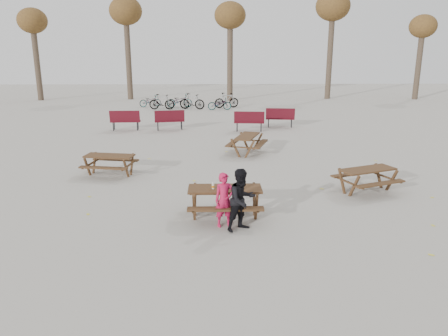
{
  "coord_description": "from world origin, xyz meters",
  "views": [
    {
      "loc": [
        -0.26,
        -10.15,
        4.11
      ],
      "look_at": [
        0.0,
        1.0,
        1.0
      ],
      "focal_mm": 35.0,
      "sensor_mm": 36.0,
      "label": 1
    }
  ],
  "objects_px": {
    "soda_bottle": "(213,186)",
    "picnic_table_north": "(110,165)",
    "main_picnic_table": "(225,195)",
    "picnic_table_far": "(247,144)",
    "food_tray": "(222,189)",
    "adult": "(242,200)",
    "child": "(224,200)",
    "picnic_table_east": "(367,180)"
  },
  "relations": [
    {
      "from": "adult",
      "to": "picnic_table_north",
      "type": "distance_m",
      "value": 6.13
    },
    {
      "from": "main_picnic_table",
      "to": "soda_bottle",
      "type": "height_order",
      "value": "soda_bottle"
    },
    {
      "from": "food_tray",
      "to": "picnic_table_far",
      "type": "distance_m",
      "value": 6.96
    },
    {
      "from": "main_picnic_table",
      "to": "picnic_table_far",
      "type": "distance_m",
      "value": 6.83
    },
    {
      "from": "food_tray",
      "to": "picnic_table_north",
      "type": "height_order",
      "value": "food_tray"
    },
    {
      "from": "soda_bottle",
      "to": "picnic_table_east",
      "type": "distance_m",
      "value": 4.92
    },
    {
      "from": "main_picnic_table",
      "to": "adult",
      "type": "bearing_deg",
      "value": -64.49
    },
    {
      "from": "soda_bottle",
      "to": "picnic_table_north",
      "type": "distance_m",
      "value": 5.18
    },
    {
      "from": "food_tray",
      "to": "picnic_table_north",
      "type": "xyz_separation_m",
      "value": [
        -3.62,
        3.9,
        -0.45
      ]
    },
    {
      "from": "picnic_table_far",
      "to": "main_picnic_table",
      "type": "bearing_deg",
      "value": -170.58
    },
    {
      "from": "picnic_table_east",
      "to": "soda_bottle",
      "type": "bearing_deg",
      "value": -178.35
    },
    {
      "from": "food_tray",
      "to": "adult",
      "type": "distance_m",
      "value": 0.8
    },
    {
      "from": "child",
      "to": "picnic_table_north",
      "type": "bearing_deg",
      "value": 114.73
    },
    {
      "from": "soda_bottle",
      "to": "picnic_table_north",
      "type": "height_order",
      "value": "soda_bottle"
    },
    {
      "from": "food_tray",
      "to": "adult",
      "type": "relative_size",
      "value": 0.12
    },
    {
      "from": "adult",
      "to": "food_tray",
      "type": "bearing_deg",
      "value": 89.7
    },
    {
      "from": "main_picnic_table",
      "to": "adult",
      "type": "relative_size",
      "value": 1.22
    },
    {
      "from": "food_tray",
      "to": "adult",
      "type": "xyz_separation_m",
      "value": [
        0.45,
        -0.66,
        -0.06
      ]
    },
    {
      "from": "main_picnic_table",
      "to": "child",
      "type": "xyz_separation_m",
      "value": [
        -0.03,
        -0.53,
        0.07
      ]
    },
    {
      "from": "main_picnic_table",
      "to": "picnic_table_far",
      "type": "xyz_separation_m",
      "value": [
        1.05,
        6.74,
        -0.23
      ]
    },
    {
      "from": "food_tray",
      "to": "picnic_table_east",
      "type": "height_order",
      "value": "food_tray"
    },
    {
      "from": "soda_bottle",
      "to": "adult",
      "type": "height_order",
      "value": "adult"
    },
    {
      "from": "soda_bottle",
      "to": "picnic_table_east",
      "type": "height_order",
      "value": "soda_bottle"
    },
    {
      "from": "main_picnic_table",
      "to": "food_tray",
      "type": "height_order",
      "value": "food_tray"
    },
    {
      "from": "main_picnic_table",
      "to": "picnic_table_east",
      "type": "xyz_separation_m",
      "value": [
        4.19,
        1.89,
        -0.24
      ]
    },
    {
      "from": "main_picnic_table",
      "to": "picnic_table_far",
      "type": "bearing_deg",
      "value": 81.18
    },
    {
      "from": "food_tray",
      "to": "picnic_table_far",
      "type": "height_order",
      "value": "food_tray"
    },
    {
      "from": "child",
      "to": "picnic_table_east",
      "type": "xyz_separation_m",
      "value": [
        4.22,
        2.42,
        -0.3
      ]
    },
    {
      "from": "picnic_table_far",
      "to": "picnic_table_north",
      "type": "bearing_deg",
      "value": 140.13
    },
    {
      "from": "main_picnic_table",
      "to": "adult",
      "type": "height_order",
      "value": "adult"
    },
    {
      "from": "adult",
      "to": "picnic_table_far",
      "type": "bearing_deg",
      "value": 50.42
    },
    {
      "from": "adult",
      "to": "picnic_table_far",
      "type": "xyz_separation_m",
      "value": [
        0.68,
        7.52,
        -0.37
      ]
    },
    {
      "from": "main_picnic_table",
      "to": "soda_bottle",
      "type": "distance_m",
      "value": 0.4
    },
    {
      "from": "picnic_table_north",
      "to": "picnic_table_east",
      "type": "bearing_deg",
      "value": -3.66
    },
    {
      "from": "main_picnic_table",
      "to": "picnic_table_east",
      "type": "bearing_deg",
      "value": 24.27
    },
    {
      "from": "food_tray",
      "to": "soda_bottle",
      "type": "distance_m",
      "value": 0.22
    },
    {
      "from": "picnic_table_north",
      "to": "main_picnic_table",
      "type": "bearing_deg",
      "value": -35.8
    },
    {
      "from": "soda_bottle",
      "to": "child",
      "type": "height_order",
      "value": "child"
    },
    {
      "from": "main_picnic_table",
      "to": "child",
      "type": "distance_m",
      "value": 0.54
    },
    {
      "from": "main_picnic_table",
      "to": "soda_bottle",
      "type": "bearing_deg",
      "value": -165.78
    },
    {
      "from": "food_tray",
      "to": "picnic_table_far",
      "type": "bearing_deg",
      "value": 80.68
    },
    {
      "from": "food_tray",
      "to": "soda_bottle",
      "type": "height_order",
      "value": "soda_bottle"
    }
  ]
}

